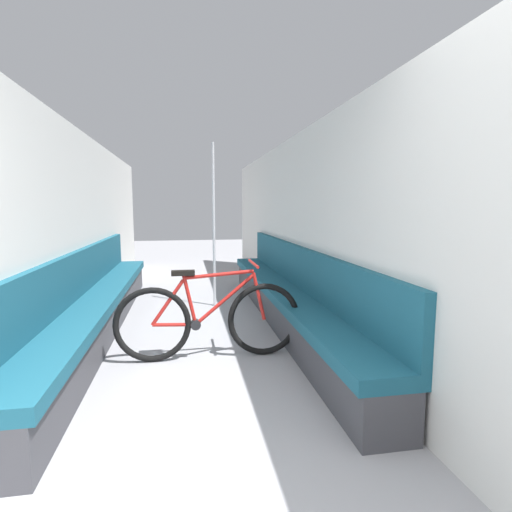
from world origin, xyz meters
TOP-DOWN VIEW (x-y plane):
  - wall_left at (-1.28, 3.30)m, footprint 0.10×9.81m
  - wall_right at (1.28, 3.30)m, footprint 0.10×9.81m
  - bench_seat_row_left at (-1.04, 3.34)m, footprint 0.43×5.01m
  - bench_seat_row_right at (1.04, 3.34)m, footprint 0.43×5.01m
  - bicycle at (0.10, 2.40)m, footprint 1.65×0.46m
  - grab_pole_near at (0.29, 4.31)m, footprint 0.08×0.08m

SIDE VIEW (x-z plane):
  - bench_seat_row_left at x=-1.04m, z-range -0.15..0.74m
  - bench_seat_row_right at x=1.04m, z-range -0.15..0.74m
  - bicycle at x=0.10m, z-range -0.08..0.78m
  - grab_pole_near at x=0.29m, z-range -0.03..2.15m
  - wall_left at x=-1.28m, z-range 0.00..2.20m
  - wall_right at x=1.28m, z-range 0.00..2.20m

